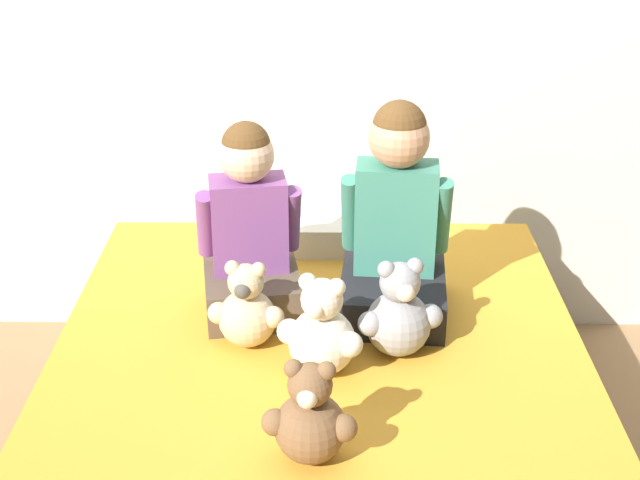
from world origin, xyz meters
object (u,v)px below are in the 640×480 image
teddy_bear_held_by_left_child (247,310)px  teddy_bear_held_by_right_child (399,315)px  pillow_at_headboard (321,229)px  bed (319,423)px  child_on_left (250,233)px  teddy_bear_at_foot_of_bed (310,419)px  teddy_bear_between_children (322,332)px  child_on_right (395,227)px

teddy_bear_held_by_left_child → teddy_bear_held_by_right_child: size_ratio=0.90×
teddy_bear_held_by_right_child → pillow_at_headboard: (-0.23, 0.75, -0.07)m
pillow_at_headboard → teddy_bear_held_by_right_child: bearing=-72.7°
bed → child_on_left: size_ratio=3.02×
teddy_bear_held_by_left_child → teddy_bear_at_foot_of_bed: 0.56m
child_on_left → pillow_at_headboard: child_on_left is taller
bed → teddy_bear_held_by_left_child: size_ratio=6.80×
child_on_left → teddy_bear_held_by_left_child: bearing=-98.0°
teddy_bear_held_by_left_child → teddy_bear_between_children: 0.27m
bed → pillow_at_headboard: size_ratio=3.66×
teddy_bear_between_children → pillow_at_headboard: teddy_bear_between_children is taller
bed → teddy_bear_held_by_left_child: 0.43m
teddy_bear_at_foot_of_bed → bed: bearing=94.6°
child_on_left → teddy_bear_at_foot_of_bed: bearing=-83.9°
bed → teddy_bear_at_foot_of_bed: bearing=-92.3°
child_on_right → pillow_at_headboard: child_on_right is taller
teddy_bear_at_foot_of_bed → child_on_right: bearing=78.3°
child_on_right → teddy_bear_held_by_left_child: size_ratio=2.47×
child_on_right → teddy_bear_between_children: child_on_right is taller
child_on_left → bed: bearing=-61.1°
teddy_bear_at_foot_of_bed → pillow_at_headboard: bearing=96.0°
teddy_bear_held_by_left_child → pillow_at_headboard: size_ratio=0.54×
child_on_left → teddy_bear_held_by_right_child: child_on_left is taller
bed → teddy_bear_held_by_right_child: teddy_bear_held_by_right_child is taller
bed → child_on_right: (0.23, 0.29, 0.54)m
child_on_right → teddy_bear_held_by_left_child: child_on_right is taller
teddy_bear_held_by_left_child → teddy_bear_between_children: size_ratio=0.90×
child_on_right → teddy_bear_at_foot_of_bed: size_ratio=2.41×
child_on_right → teddy_bear_held_by_right_child: bearing=-85.6°
child_on_right → teddy_bear_held_by_right_child: child_on_right is taller
teddy_bear_held_by_right_child → pillow_at_headboard: size_ratio=0.60×
child_on_right → teddy_bear_held_by_right_child: size_ratio=2.23×
bed → pillow_at_headboard: bearing=90.0°
teddy_bear_between_children → teddy_bear_at_foot_of_bed: teddy_bear_between_children is taller
child_on_left → teddy_bear_between_children: (0.23, -0.36, -0.14)m
teddy_bear_at_foot_of_bed → pillow_at_headboard: size_ratio=0.55×
bed → child_on_right: 0.65m
bed → teddy_bear_at_foot_of_bed: teddy_bear_at_foot_of_bed is taller
bed → teddy_bear_held_by_right_child: (0.23, 0.02, 0.38)m
child_on_right → teddy_bear_between_children: size_ratio=2.23×
child_on_right → teddy_bear_at_foot_of_bed: 0.81m
child_on_right → teddy_bear_at_foot_of_bed: bearing=-103.7°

